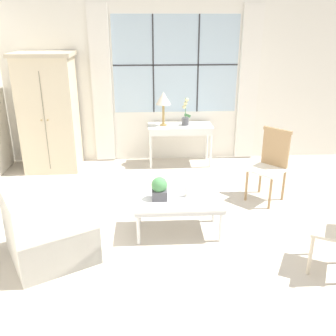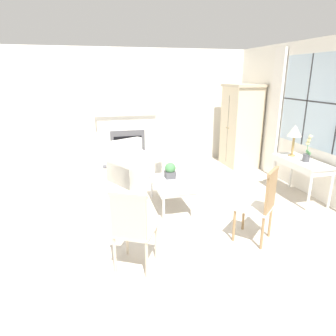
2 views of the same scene
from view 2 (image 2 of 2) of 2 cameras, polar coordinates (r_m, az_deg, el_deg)
ground_plane at (r=5.03m, az=-2.55°, el=-8.34°), size 14.00×14.00×0.00m
wall_back_windowed at (r=5.98m, az=27.19°, el=8.03°), size 7.20×0.14×2.80m
wall_left at (r=7.67m, az=-2.96°, el=11.46°), size 0.06×7.20×2.80m
fireplace at (r=7.54m, az=-7.79°, el=6.07°), size 0.34×1.51×2.14m
armoire at (r=7.58m, az=13.67°, el=7.82°), size 0.97×0.74×1.97m
console_table at (r=5.88m, az=24.11°, el=0.58°), size 1.13×0.50×0.73m
table_lamp at (r=5.98m, az=23.00°, el=6.38°), size 0.26×0.26×0.59m
potted_orchid at (r=5.75m, az=24.97°, el=2.75°), size 0.16×0.12×0.48m
armchair_upholstered at (r=6.41m, az=-6.64°, el=0.01°), size 1.12×1.13×0.85m
side_chair_wooden at (r=4.16m, az=17.48°, el=-6.07°), size 0.62×0.62×1.04m
accent_chair_wooden at (r=3.42m, az=-6.81°, el=-10.93°), size 0.60×0.60×1.00m
coffee_table at (r=5.10m, az=0.49°, el=-3.21°), size 1.06×0.57×0.44m
potted_plant_small at (r=5.25m, az=0.43°, el=-0.45°), size 0.19×0.19×0.28m
pillar_candle at (r=4.98m, az=1.90°, el=-2.43°), size 0.09×0.09×0.14m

